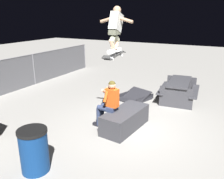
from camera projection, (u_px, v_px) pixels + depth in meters
ground_plane at (131, 129)px, 6.49m from camera, size 40.00×40.00×0.00m
ledge_box_main at (125, 119)px, 6.46m from camera, size 1.64×0.83×0.54m
person_sitting_on_ledge at (109, 102)px, 6.34m from camera, size 0.60×0.77×1.38m
skateboard at (114, 55)px, 5.97m from camera, size 1.03×0.23×0.14m
skater_airborne at (115, 27)px, 5.81m from camera, size 0.62×0.89×1.12m
kicker_ramp at (134, 98)px, 8.76m from camera, size 1.29×1.22×0.40m
picnic_table_back at (179, 87)px, 8.51m from camera, size 1.83×1.51×0.75m
trash_bin at (34, 150)px, 4.64m from camera, size 0.58×0.58×0.91m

